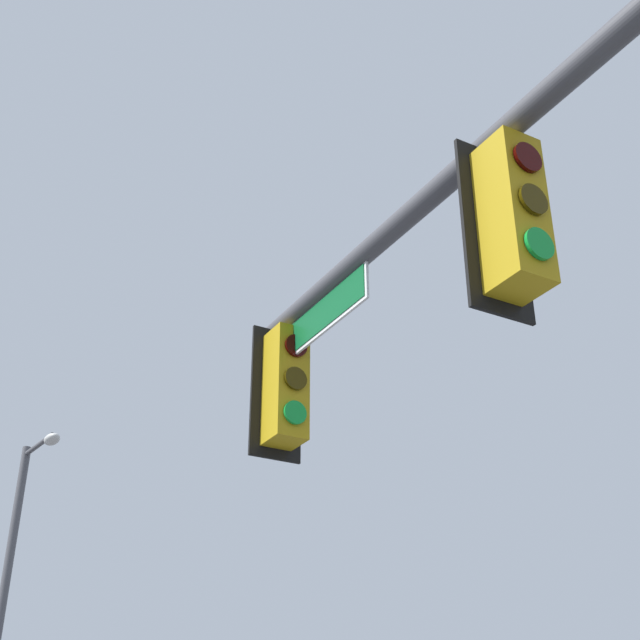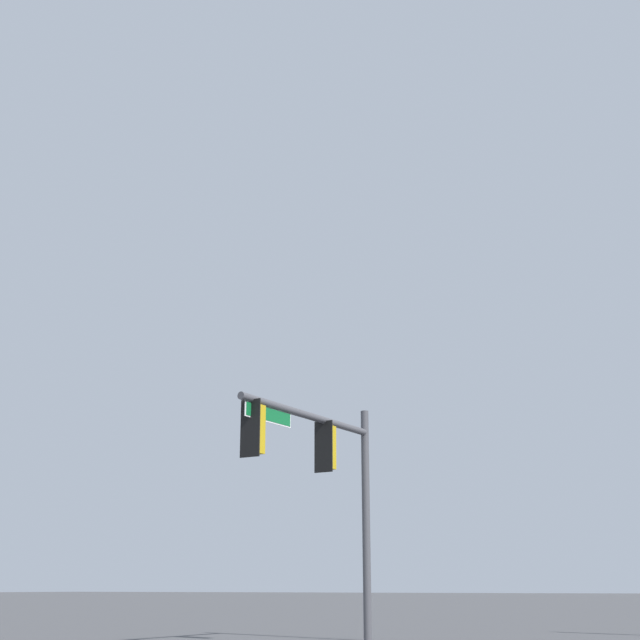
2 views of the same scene
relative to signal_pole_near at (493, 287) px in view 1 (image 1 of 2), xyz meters
The scene contains 2 objects.
signal_pole_near is the anchor object (origin of this frame).
street_lamp 14.74m from the signal_pole_near, ahead, with size 1.84×0.36×7.83m.
Camera 1 is at (-9.94, -4.88, 1.47)m, focal length 50.00 mm.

